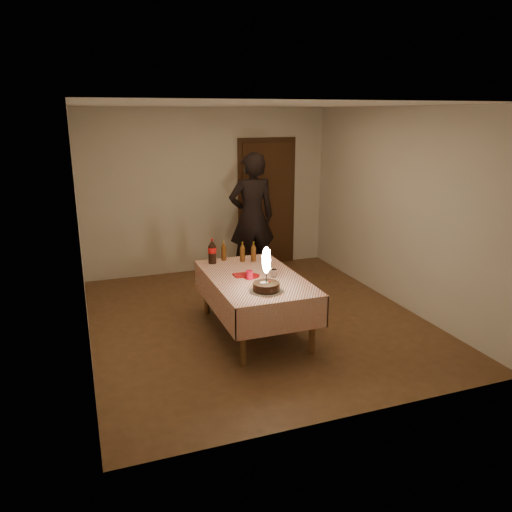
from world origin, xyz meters
name	(u,v)px	position (x,y,z in m)	size (l,w,h in m)	color
ground	(256,319)	(0.00, 0.00, 0.00)	(4.00, 4.50, 0.01)	brown
room_shell	(256,188)	(0.03, 0.08, 1.65)	(4.04, 4.54, 2.62)	beige
dining_table	(255,284)	(-0.14, -0.34, 0.60)	(1.02, 1.72, 0.69)	brown
birthday_cake	(266,281)	(-0.19, -0.84, 0.81)	(0.36, 0.36, 0.49)	white
red_plate	(250,276)	(-0.18, -0.31, 0.69)	(0.22, 0.22, 0.01)	#B30C11
red_cup	(249,275)	(-0.23, -0.41, 0.74)	(0.08, 0.08, 0.10)	red
clear_cup	(274,273)	(0.06, -0.43, 0.74)	(0.07, 0.07, 0.09)	white
napkin_stack	(240,275)	(-0.29, -0.27, 0.70)	(0.15, 0.15, 0.02)	#A31212
cola_bottle	(212,251)	(-0.46, 0.34, 0.84)	(0.10, 0.10, 0.32)	black
amber_bottle_left	(224,251)	(-0.29, 0.42, 0.81)	(0.06, 0.06, 0.26)	#532C0E
amber_bottle_right	(254,252)	(0.06, 0.25, 0.81)	(0.06, 0.06, 0.26)	#532C0E
amber_bottle_mid	(242,252)	(-0.08, 0.29, 0.81)	(0.06, 0.06, 0.26)	#532C0E
photographer	(252,217)	(0.49, 1.52, 0.98)	(0.73, 0.50, 1.96)	black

